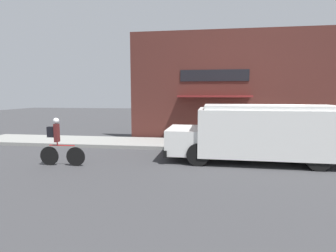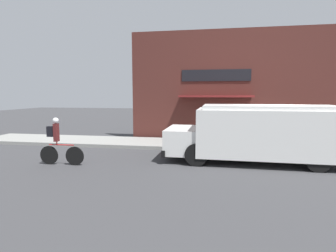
% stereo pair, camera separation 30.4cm
% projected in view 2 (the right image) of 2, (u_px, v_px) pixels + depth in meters
% --- Properties ---
extents(ground_plane, '(70.00, 70.00, 0.00)m').
position_uv_depth(ground_plane, '(267.00, 154.00, 10.78)').
color(ground_plane, '#38383A').
extents(sidewalk, '(28.00, 2.40, 0.16)m').
position_uv_depth(sidewalk, '(262.00, 146.00, 11.94)').
color(sidewalk, gray).
rests_on(sidewalk, ground_plane).
extents(storefront, '(13.01, 1.00, 5.69)m').
position_uv_depth(storefront, '(257.00, 86.00, 13.07)').
color(storefront, '#4C231E').
rests_on(storefront, ground_plane).
extents(school_bus, '(6.24, 2.86, 2.05)m').
position_uv_depth(school_bus, '(259.00, 132.00, 9.42)').
color(school_bus, white).
rests_on(school_bus, ground_plane).
extents(cyclist, '(1.60, 0.20, 1.64)m').
position_uv_depth(cyclist, '(58.00, 142.00, 9.02)').
color(cyclist, black).
rests_on(cyclist, ground_plane).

